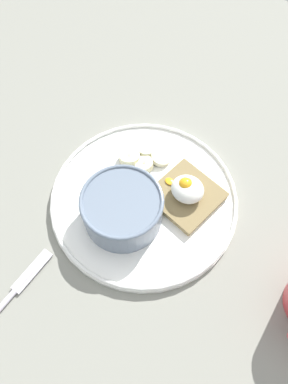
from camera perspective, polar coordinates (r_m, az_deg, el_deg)
name	(u,v)px	position (r cm, az deg, el deg)	size (l,w,h in cm)	color
ground_plane	(144,204)	(59.99, 0.00, -1.86)	(120.00, 120.00, 2.00)	gray
plate	(144,199)	(58.40, 0.00, -1.05)	(29.20, 29.20, 1.60)	white
oatmeal_bowl	(122,208)	(54.28, -3.32, -2.52)	(11.98, 11.98, 5.62)	slate
toast_slice	(186,196)	(58.03, 6.44, -0.56)	(10.77, 10.77, 1.22)	olive
poached_egg	(187,189)	(56.23, 6.58, 0.52)	(6.67, 4.68, 3.44)	white
banana_slice_front	(144,164)	(60.71, 0.02, 4.25)	(3.76, 3.67, 1.48)	beige
banana_slice_left	(147,149)	(62.45, 0.42, 6.61)	(4.82, 4.84, 1.55)	#ECE9BE
banana_slice_back	(161,157)	(61.56, 2.56, 5.30)	(4.71, 4.68, 1.55)	beige
banana_slice_right	(130,157)	(61.34, -2.22, 5.30)	(4.85, 4.89, 1.83)	beige
knife	(14,291)	(56.49, -19.13, -14.12)	(1.65, 14.15, 0.80)	silver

